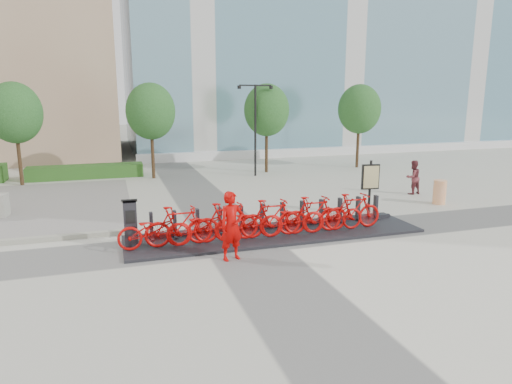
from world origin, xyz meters
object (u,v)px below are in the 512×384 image
object	(u,v)px
worker_red	(232,226)
bike_0	(154,230)
construction_barrel	(440,192)
kiosk	(131,223)
pedestrian	(413,177)
map_sign	(370,179)

from	to	relation	value
worker_red	bike_0	bearing A→B (deg)	130.15
worker_red	construction_barrel	bearing A→B (deg)	5.94
kiosk	worker_red	distance (m)	3.15
pedestrian	kiosk	bearing A→B (deg)	9.95
construction_barrel	worker_red	bearing A→B (deg)	-159.48
kiosk	map_sign	bearing A→B (deg)	11.64
bike_0	construction_barrel	bearing A→B (deg)	-78.95
bike_0	pedestrian	world-z (taller)	pedestrian
bike_0	worker_red	bearing A→B (deg)	-125.28
kiosk	construction_barrel	distance (m)	12.62
bike_0	map_sign	xyz separation A→B (m)	(8.12, 1.65, 0.75)
construction_barrel	map_sign	world-z (taller)	map_sign
worker_red	kiosk	bearing A→B (deg)	130.78
worker_red	pedestrian	distance (m)	11.53
bike_0	construction_barrel	distance (m)	12.07
bike_0	kiosk	xyz separation A→B (m)	(-0.63, 0.40, 0.15)
bike_0	worker_red	distance (m)	2.42
bike_0	map_sign	bearing A→B (deg)	-78.49
map_sign	pedestrian	bearing A→B (deg)	42.35
bike_0	construction_barrel	world-z (taller)	bike_0
pedestrian	map_sign	world-z (taller)	map_sign
kiosk	pedestrian	bearing A→B (deg)	20.67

